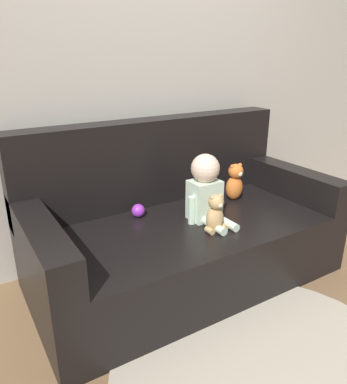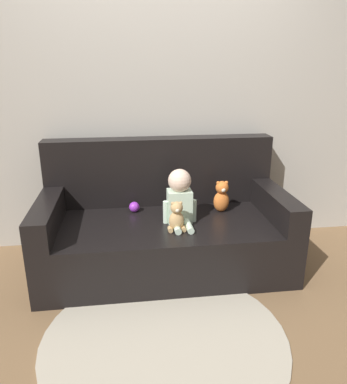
# 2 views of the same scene
# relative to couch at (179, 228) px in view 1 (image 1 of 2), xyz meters

# --- Properties ---
(ground_plane) EXTENTS (12.00, 12.00, 0.00)m
(ground_plane) POSITION_rel_couch_xyz_m (0.00, -0.08, -0.32)
(ground_plane) COLOR brown
(wall_back) EXTENTS (8.00, 0.05, 2.60)m
(wall_back) POSITION_rel_couch_xyz_m (0.00, 0.49, 0.98)
(wall_back) COLOR #ADA89E
(wall_back) RESTS_ON ground_plane
(couch) EXTENTS (1.90, 0.96, 0.98)m
(couch) POSITION_rel_couch_xyz_m (0.00, 0.00, 0.00)
(couch) COLOR black
(couch) RESTS_ON ground_plane
(person_baby) EXTENTS (0.26, 0.35, 0.41)m
(person_baby) POSITION_rel_couch_xyz_m (0.11, -0.13, 0.28)
(person_baby) COLOR silver
(person_baby) RESTS_ON couch
(teddy_bear_brown) EXTENTS (0.13, 0.10, 0.23)m
(teddy_bear_brown) POSITION_rel_couch_xyz_m (0.06, -0.29, 0.19)
(teddy_bear_brown) COLOR tan
(teddy_bear_brown) RESTS_ON couch
(plush_toy_side) EXTENTS (0.13, 0.12, 0.26)m
(plush_toy_side) POSITION_rel_couch_xyz_m (0.48, 0.03, 0.22)
(plush_toy_side) COLOR orange
(plush_toy_side) RESTS_ON couch
(toy_ball) EXTENTS (0.08, 0.08, 0.08)m
(toy_ball) POSITION_rel_couch_xyz_m (-0.23, 0.12, 0.13)
(toy_ball) COLOR purple
(toy_ball) RESTS_ON couch
(floor_rug) EXTENTS (1.47, 1.47, 0.01)m
(floor_rug) POSITION_rel_couch_xyz_m (-0.10, -0.92, -0.31)
(floor_rug) COLOR #B2A893
(floor_rug) RESTS_ON ground_plane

